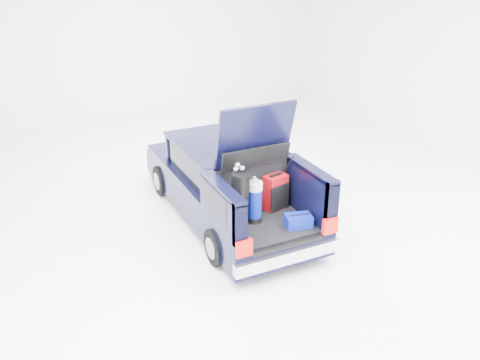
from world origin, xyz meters
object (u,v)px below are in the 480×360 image
car (226,182)px  red_suitcase (275,192)px  black_golf_bag (239,199)px  blue_duffel (299,221)px  blue_golf_bag (255,202)px

car → red_suitcase: (0.37, -1.19, 0.23)m
black_golf_bag → blue_duffel: (0.84, -0.41, -0.38)m
car → blue_golf_bag: 1.47m
blue_golf_bag → blue_duffel: (0.54, -0.44, -0.25)m
car → black_golf_bag: car is taller
red_suitcase → black_golf_bag: 0.87m
car → blue_duffel: 1.93m
black_golf_bag → blue_golf_bag: black_golf_bag is taller
black_golf_bag → blue_duffel: 1.01m
black_golf_bag → blue_golf_bag: (0.29, 0.04, -0.12)m
red_suitcase → blue_golf_bag: (-0.51, -0.25, 0.05)m
blue_duffel → red_suitcase: bearing=105.6°
car → black_golf_bag: size_ratio=4.39×
blue_golf_bag → blue_duffel: bearing=-38.0°
red_suitcase → black_golf_bag: (-0.81, -0.29, 0.18)m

